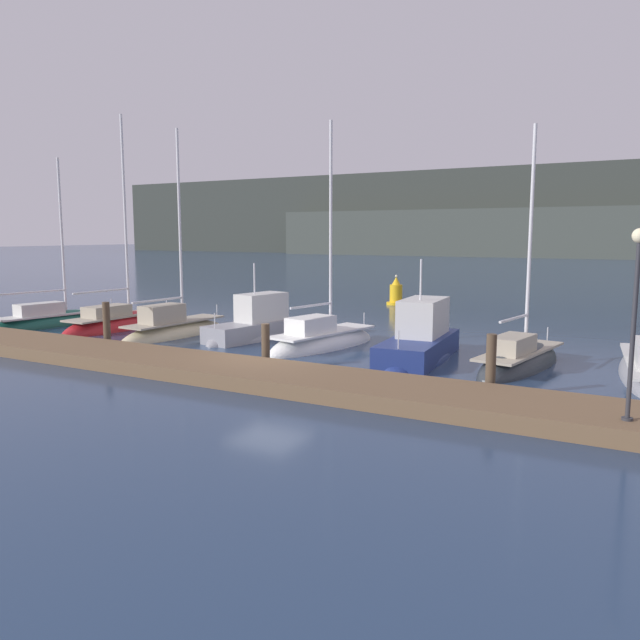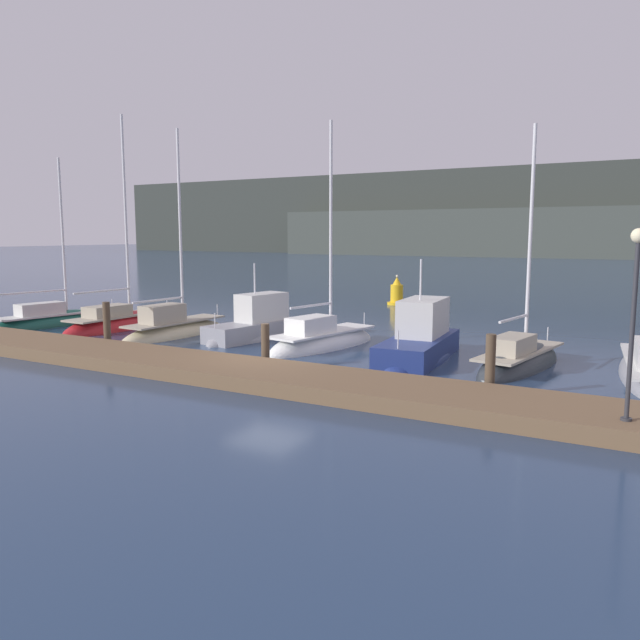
# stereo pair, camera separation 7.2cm
# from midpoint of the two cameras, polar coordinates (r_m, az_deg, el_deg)

# --- Properties ---
(ground_plane) EXTENTS (400.00, 400.00, 0.00)m
(ground_plane) POSITION_cam_midpoint_polar(r_m,az_deg,el_deg) (21.21, -4.82, -4.38)
(ground_plane) COLOR navy
(dock) EXTENTS (37.73, 2.80, 0.45)m
(dock) POSITION_cam_midpoint_polar(r_m,az_deg,el_deg) (19.72, -7.76, -4.69)
(dock) COLOR brown
(dock) RESTS_ON ground
(mooring_pile_1) EXTENTS (0.28, 0.28, 1.86)m
(mooring_pile_1) POSITION_cam_midpoint_polar(r_m,az_deg,el_deg) (25.80, -18.99, -0.49)
(mooring_pile_1) COLOR #4C3D2D
(mooring_pile_1) RESTS_ON ground
(mooring_pile_2) EXTENTS (0.28, 0.28, 1.53)m
(mooring_pile_2) POSITION_cam_midpoint_polar(r_m,az_deg,el_deg) (20.93, -5.09, -2.41)
(mooring_pile_2) COLOR #4C3D2D
(mooring_pile_2) RESTS_ON ground
(mooring_pile_3) EXTENTS (0.28, 0.28, 1.76)m
(mooring_pile_3) POSITION_cam_midpoint_polar(r_m,az_deg,el_deg) (17.89, 15.24, -4.04)
(mooring_pile_3) COLOR #4C3D2D
(mooring_pile_3) RESTS_ON ground
(sailboat_berth_1) EXTENTS (2.59, 6.95, 8.90)m
(sailboat_berth_1) POSITION_cam_midpoint_polar(r_m,az_deg,el_deg) (33.48, -23.09, -0.28)
(sailboat_berth_1) COLOR #195647
(sailboat_berth_1) RESTS_ON ground
(sailboat_berth_2) EXTENTS (1.92, 6.71, 10.81)m
(sailboat_berth_2) POSITION_cam_midpoint_polar(r_m,az_deg,el_deg) (31.31, -17.85, -0.56)
(sailboat_berth_2) COLOR red
(sailboat_berth_2) RESTS_ON ground
(sailboat_berth_3) EXTENTS (2.00, 6.10, 9.67)m
(sailboat_berth_3) POSITION_cam_midpoint_polar(r_m,az_deg,el_deg) (28.38, -13.28, -1.09)
(sailboat_berth_3) COLOR beige
(sailboat_berth_3) RESTS_ON ground
(motorboat_berth_4) EXTENTS (2.56, 5.37, 3.91)m
(motorboat_berth_4) POSITION_cam_midpoint_polar(r_m,az_deg,el_deg) (27.03, -6.05, -1.05)
(motorboat_berth_4) COLOR gray
(motorboat_berth_4) RESTS_ON ground
(sailboat_berth_5) EXTENTS (2.91, 6.24, 9.64)m
(sailboat_berth_5) POSITION_cam_midpoint_polar(r_m,az_deg,el_deg) (24.86, 0.11, -2.25)
(sailboat_berth_5) COLOR white
(sailboat_berth_5) RESTS_ON ground
(motorboat_berth_6) EXTENTS (2.46, 6.02, 4.16)m
(motorboat_berth_6) POSITION_cam_midpoint_polar(r_m,az_deg,el_deg) (22.82, 8.98, -2.55)
(motorboat_berth_6) COLOR navy
(motorboat_berth_6) RESTS_ON ground
(sailboat_berth_7) EXTENTS (2.54, 6.08, 8.85)m
(sailboat_berth_7) POSITION_cam_midpoint_polar(r_m,az_deg,el_deg) (22.09, 17.65, -3.95)
(sailboat_berth_7) COLOR #2D3338
(sailboat_berth_7) RESTS_ON ground
(channel_buoy) EXTENTS (1.20, 1.20, 1.91)m
(channel_buoy) POSITION_cam_midpoint_polar(r_m,az_deg,el_deg) (40.17, 6.91, 2.41)
(channel_buoy) COLOR gold
(channel_buoy) RESTS_ON ground
(dock_lamppost) EXTENTS (0.32, 0.32, 4.16)m
(dock_lamppost) POSITION_cam_midpoint_polar(r_m,az_deg,el_deg) (14.84, 26.79, 2.14)
(dock_lamppost) COLOR #2D2D33
(dock_lamppost) RESTS_ON dock
(hillside_backdrop) EXTENTS (240.00, 23.00, 18.03)m
(hillside_backdrop) POSITION_cam_midpoint_polar(r_m,az_deg,el_deg) (136.06, 24.90, 8.75)
(hillside_backdrop) COLOR #333833
(hillside_backdrop) RESTS_ON ground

